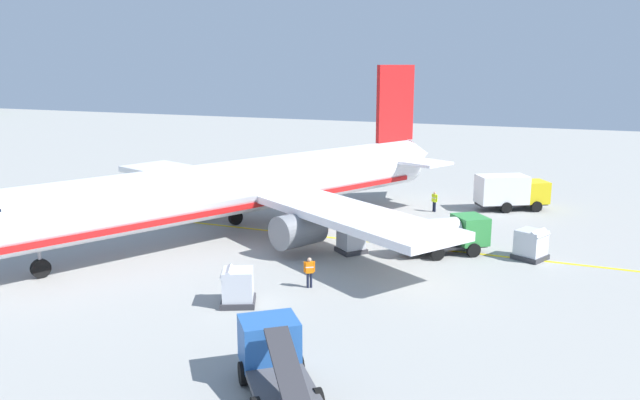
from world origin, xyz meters
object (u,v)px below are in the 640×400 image
object	(u,v)px
service_truck_fuel	(511,191)
cargo_container_far	(237,287)
service_truck_baggage	(446,233)
cargo_container_near	(351,237)
airliner_foreground	(244,187)
cargo_container_mid	(531,245)
service_truck_catering	(275,361)
crew_marshaller	(309,270)
crew_loader_left	(434,200)

from	to	relation	value
service_truck_fuel	cargo_container_far	xyz separation A→B (m)	(-27.18, 10.64, -0.67)
service_truck_baggage	cargo_container_near	world-z (taller)	service_truck_baggage
airliner_foreground	cargo_container_mid	xyz separation A→B (m)	(1.44, -19.49, -2.45)
service_truck_catering	crew_marshaller	world-z (taller)	service_truck_catering
cargo_container_near	crew_loader_left	xyz separation A→B (m)	(13.35, -2.60, 0.00)
service_truck_fuel	cargo_container_near	xyz separation A→B (m)	(-16.49, 8.31, -0.61)
cargo_container_mid	crew_loader_left	distance (m)	13.37
airliner_foreground	cargo_container_far	world-z (taller)	airliner_foreground
airliner_foreground	service_truck_baggage	world-z (taller)	airliner_foreground
cargo_container_far	crew_loader_left	world-z (taller)	cargo_container_far
cargo_container_near	cargo_container_mid	size ratio (longest dim) A/B	0.97
service_truck_baggage	crew_marshaller	size ratio (longest dim) A/B	3.26
service_truck_baggage	airliner_foreground	bearing A→B (deg)	92.02
service_truck_catering	service_truck_fuel	bearing A→B (deg)	-8.48
cargo_container_near	cargo_container_far	distance (m)	10.93
service_truck_baggage	cargo_container_far	world-z (taller)	service_truck_baggage
service_truck_fuel	crew_marshaller	bearing A→B (deg)	160.77
cargo_container_near	cargo_container_mid	bearing A→B (deg)	-75.17
crew_loader_left	airliner_foreground	bearing A→B (deg)	136.84
cargo_container_near	service_truck_fuel	bearing A→B (deg)	-26.74
service_truck_catering	cargo_container_mid	world-z (taller)	service_truck_catering
service_truck_catering	cargo_container_far	distance (m)	8.89
service_truck_baggage	crew_loader_left	bearing A→B (deg)	15.38
cargo_container_far	service_truck_baggage	bearing A→B (deg)	-32.54
cargo_container_far	crew_marshaller	xyz separation A→B (m)	(3.62, -2.42, 0.08)
service_truck_fuel	service_truck_catering	xyz separation A→B (m)	(-34.12, 5.09, -0.43)
service_truck_baggage	service_truck_catering	size ratio (longest dim) A/B	0.92
cargo_container_near	crew_marshaller	bearing A→B (deg)	-179.26
service_truck_baggage	crew_marshaller	distance (m)	10.64
service_truck_catering	crew_loader_left	bearing A→B (deg)	1.15
service_truck_fuel	cargo_container_near	world-z (taller)	service_truck_fuel
cargo_container_mid	crew_marshaller	xyz separation A→B (m)	(-9.95, 10.83, 0.07)
airliner_foreground	cargo_container_near	distance (m)	9.01
cargo_container_mid	crew_marshaller	world-z (taller)	cargo_container_mid
cargo_container_near	cargo_container_far	bearing A→B (deg)	167.71
service_truck_fuel	service_truck_catering	bearing A→B (deg)	171.52
service_truck_fuel	crew_marshaller	world-z (taller)	service_truck_fuel
service_truck_fuel	service_truck_baggage	size ratio (longest dim) A/B	1.10
cargo_container_mid	cargo_container_far	xyz separation A→B (m)	(-13.57, 13.25, -0.01)
service_truck_fuel	crew_marshaller	distance (m)	24.95
service_truck_baggage	cargo_container_mid	bearing A→B (deg)	-79.73
service_truck_baggage	crew_loader_left	size ratio (longest dim) A/B	3.31
service_truck_baggage	service_truck_catering	xyz separation A→B (m)	(-19.58, 2.51, -0.22)
airliner_foreground	crew_loader_left	bearing A→B (deg)	-43.16
airliner_foreground	service_truck_fuel	bearing A→B (deg)	-48.28
cargo_container_mid	crew_loader_left	bearing A→B (deg)	38.52
service_truck_catering	cargo_container_near	world-z (taller)	service_truck_catering
crew_loader_left	cargo_container_mid	bearing A→B (deg)	-141.48
cargo_container_near	crew_marshaller	distance (m)	7.06
airliner_foreground	service_truck_catering	world-z (taller)	airliner_foreground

